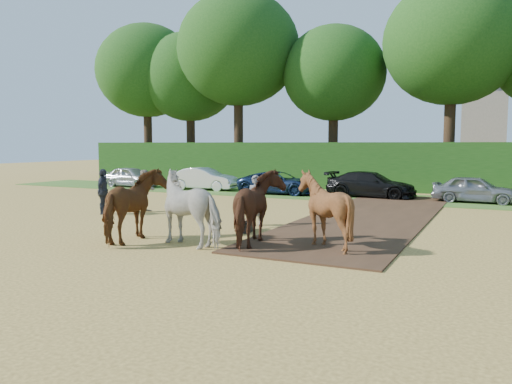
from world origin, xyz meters
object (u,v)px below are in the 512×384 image
at_px(spectator_far, 103,192).
at_px(plough_team, 228,208).
at_px(parked_cars, 392,186).
at_px(spectator_near, 146,191).
at_px(church, 488,54).

distance_m(spectator_far, plough_team, 8.30).
bearing_deg(spectator_far, parked_cars, -67.06).
bearing_deg(plough_team, parked_cars, 82.12).
distance_m(spectator_near, church, 53.59).
relative_size(spectator_near, church, 0.07).
bearing_deg(church, spectator_far, -103.66).
bearing_deg(parked_cars, plough_team, -97.88).
distance_m(spectator_near, spectator_far, 1.76).
relative_size(spectator_near, parked_cars, 0.05).
bearing_deg(spectator_near, plough_team, -107.91).
relative_size(spectator_far, parked_cars, 0.05).
bearing_deg(church, parked_cars, -94.20).
height_order(spectator_far, parked_cars, spectator_far).
height_order(spectator_far, plough_team, plough_team).
relative_size(spectator_far, plough_team, 0.26).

